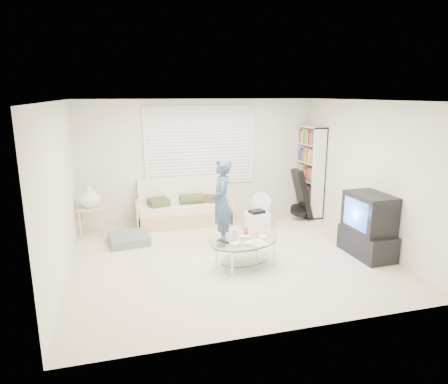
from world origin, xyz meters
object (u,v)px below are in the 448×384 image
object	(u,v)px
futon_sofa	(184,209)
bookshelf	(310,171)
tv_unit	(368,226)
coffee_table	(246,246)

from	to	relation	value
futon_sofa	bookshelf	xyz separation A→B (m)	(2.76, -0.07, 0.66)
futon_sofa	tv_unit	world-z (taller)	tv_unit
coffee_table	tv_unit	bearing A→B (deg)	-2.77
futon_sofa	bookshelf	bearing A→B (deg)	-1.55
futon_sofa	coffee_table	xyz separation A→B (m)	(0.57, -2.34, 0.03)
tv_unit	coffee_table	bearing A→B (deg)	177.23
bookshelf	tv_unit	xyz separation A→B (m)	(-0.13, -2.36, -0.46)
futon_sofa	coffee_table	size ratio (longest dim) A/B	1.49
tv_unit	coffee_table	size ratio (longest dim) A/B	0.81
futon_sofa	coffee_table	distance (m)	2.40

